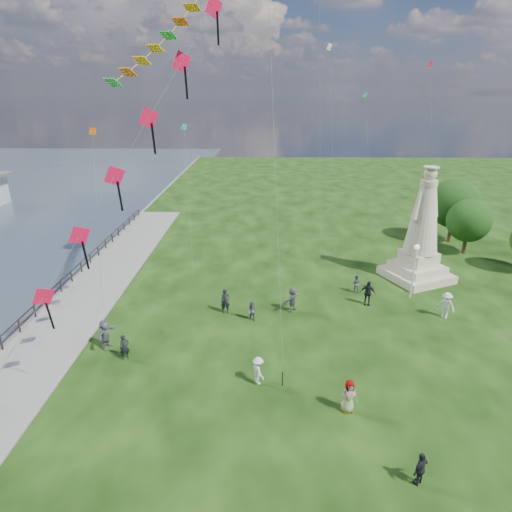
{
  "coord_description": "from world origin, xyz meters",
  "views": [
    {
      "loc": [
        -0.55,
        -15.84,
        14.6
      ],
      "look_at": [
        -1.0,
        8.0,
        5.5
      ],
      "focal_mm": 30.0,
      "sensor_mm": 36.0,
      "label": 1
    }
  ],
  "objects_px": {
    "person_8": "(446,305)",
    "person_1": "(252,311)",
    "statue": "(421,238)",
    "person_9": "(368,293)",
    "lamppost": "(415,260)",
    "person_3": "(421,469)",
    "person_11": "(292,299)",
    "person_2": "(258,371)",
    "person_7": "(356,283)",
    "person_4": "(349,396)",
    "person_5": "(105,334)",
    "person_0": "(125,347)",
    "person_6": "(225,301)"
  },
  "relations": [
    {
      "from": "statue",
      "to": "lamppost",
      "type": "bearing_deg",
      "value": -138.17
    },
    {
      "from": "person_4",
      "to": "person_5",
      "type": "height_order",
      "value": "person_5"
    },
    {
      "from": "person_1",
      "to": "person_5",
      "type": "height_order",
      "value": "person_5"
    },
    {
      "from": "statue",
      "to": "lamppost",
      "type": "height_order",
      "value": "statue"
    },
    {
      "from": "person_2",
      "to": "person_5",
      "type": "distance_m",
      "value": 9.88
    },
    {
      "from": "person_6",
      "to": "person_7",
      "type": "bearing_deg",
      "value": 6.18
    },
    {
      "from": "person_8",
      "to": "person_1",
      "type": "bearing_deg",
      "value": -135.4
    },
    {
      "from": "lamppost",
      "to": "person_3",
      "type": "relative_size",
      "value": 2.79
    },
    {
      "from": "lamppost",
      "to": "person_8",
      "type": "relative_size",
      "value": 2.26
    },
    {
      "from": "person_3",
      "to": "person_8",
      "type": "relative_size",
      "value": 0.81
    },
    {
      "from": "lamppost",
      "to": "person_11",
      "type": "height_order",
      "value": "lamppost"
    },
    {
      "from": "lamppost",
      "to": "person_1",
      "type": "height_order",
      "value": "lamppost"
    },
    {
      "from": "statue",
      "to": "person_9",
      "type": "height_order",
      "value": "statue"
    },
    {
      "from": "person_2",
      "to": "person_5",
      "type": "xyz_separation_m",
      "value": [
        -9.32,
        3.26,
        0.16
      ]
    },
    {
      "from": "person_2",
      "to": "person_1",
      "type": "bearing_deg",
      "value": -26.41
    },
    {
      "from": "person_6",
      "to": "person_9",
      "type": "bearing_deg",
      "value": -5.66
    },
    {
      "from": "person_1",
      "to": "person_11",
      "type": "xyz_separation_m",
      "value": [
        2.8,
        1.48,
        0.19
      ]
    },
    {
      "from": "person_0",
      "to": "person_8",
      "type": "relative_size",
      "value": 0.83
    },
    {
      "from": "lamppost",
      "to": "person_4",
      "type": "relative_size",
      "value": 2.43
    },
    {
      "from": "statue",
      "to": "person_4",
      "type": "height_order",
      "value": "statue"
    },
    {
      "from": "person_8",
      "to": "person_11",
      "type": "height_order",
      "value": "person_8"
    },
    {
      "from": "statue",
      "to": "person_4",
      "type": "xyz_separation_m",
      "value": [
        -8.66,
        -16.29,
        -2.65
      ]
    },
    {
      "from": "person_4",
      "to": "person_8",
      "type": "bearing_deg",
      "value": 35.52
    },
    {
      "from": "person_8",
      "to": "person_11",
      "type": "xyz_separation_m",
      "value": [
        -10.55,
        0.77,
        -0.02
      ]
    },
    {
      "from": "person_1",
      "to": "person_11",
      "type": "height_order",
      "value": "person_11"
    },
    {
      "from": "lamppost",
      "to": "person_6",
      "type": "height_order",
      "value": "lamppost"
    },
    {
      "from": "person_2",
      "to": "person_7",
      "type": "relative_size",
      "value": 1.09
    },
    {
      "from": "lamppost",
      "to": "person_11",
      "type": "bearing_deg",
      "value": -165.94
    },
    {
      "from": "person_4",
      "to": "person_9",
      "type": "relative_size",
      "value": 0.94
    },
    {
      "from": "person_8",
      "to": "person_11",
      "type": "bearing_deg",
      "value": -142.62
    },
    {
      "from": "person_0",
      "to": "person_3",
      "type": "height_order",
      "value": "person_0"
    },
    {
      "from": "person_1",
      "to": "person_7",
      "type": "bearing_deg",
      "value": 56.41
    },
    {
      "from": "person_0",
      "to": "person_6",
      "type": "relative_size",
      "value": 0.86
    },
    {
      "from": "person_7",
      "to": "person_9",
      "type": "height_order",
      "value": "person_9"
    },
    {
      "from": "person_1",
      "to": "person_9",
      "type": "distance_m",
      "value": 8.76
    },
    {
      "from": "person_0",
      "to": "person_5",
      "type": "height_order",
      "value": "person_5"
    },
    {
      "from": "person_1",
      "to": "person_7",
      "type": "height_order",
      "value": "person_7"
    },
    {
      "from": "person_4",
      "to": "person_5",
      "type": "bearing_deg",
      "value": 145.78
    },
    {
      "from": "person_0",
      "to": "person_4",
      "type": "xyz_separation_m",
      "value": [
        12.23,
        -4.2,
        0.09
      ]
    },
    {
      "from": "person_8",
      "to": "person_9",
      "type": "distance_m",
      "value": 5.31
    },
    {
      "from": "person_11",
      "to": "person_1",
      "type": "bearing_deg",
      "value": -25.04
    },
    {
      "from": "person_3",
      "to": "person_11",
      "type": "height_order",
      "value": "person_11"
    },
    {
      "from": "person_5",
      "to": "person_8",
      "type": "xyz_separation_m",
      "value": [
        22.18,
        4.2,
        -0.01
      ]
    },
    {
      "from": "person_2",
      "to": "person_7",
      "type": "bearing_deg",
      "value": -63.73
    },
    {
      "from": "person_1",
      "to": "person_8",
      "type": "distance_m",
      "value": 13.37
    },
    {
      "from": "person_9",
      "to": "person_11",
      "type": "bearing_deg",
      "value": -154.05
    },
    {
      "from": "person_5",
      "to": "person_11",
      "type": "relative_size",
      "value": 1.03
    },
    {
      "from": "statue",
      "to": "person_6",
      "type": "bearing_deg",
      "value": 177.94
    },
    {
      "from": "statue",
      "to": "person_3",
      "type": "distance_m",
      "value": 21.63
    },
    {
      "from": "person_4",
      "to": "person_1",
      "type": "bearing_deg",
      "value": 106.13
    }
  ]
}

